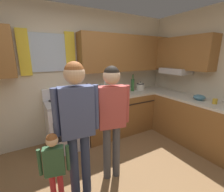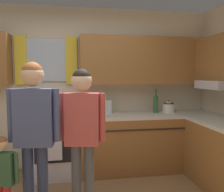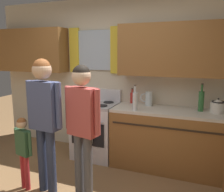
% 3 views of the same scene
% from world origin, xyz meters
% --- Properties ---
extents(back_wall_unit, '(4.60, 0.42, 2.60)m').
position_xyz_m(back_wall_unit, '(0.04, 1.81, 1.49)').
color(back_wall_unit, beige).
rests_on(back_wall_unit, ground).
extents(kitchen_counter_run, '(2.18, 2.22, 0.90)m').
position_xyz_m(kitchen_counter_run, '(1.54, 1.07, 0.45)').
color(kitchen_counter_run, brown).
rests_on(kitchen_counter_run, ground).
extents(stove_oven, '(0.67, 0.67, 1.10)m').
position_xyz_m(stove_oven, '(-0.24, 1.54, 0.47)').
color(stove_oven, silver).
rests_on(stove_oven, ground).
extents(bottle_tall_clear, '(0.07, 0.07, 0.37)m').
position_xyz_m(bottle_tall_clear, '(0.48, 1.33, 1.04)').
color(bottle_tall_clear, silver).
rests_on(bottle_tall_clear, kitchen_counter_run).
extents(bottle_wine_green, '(0.08, 0.08, 0.39)m').
position_xyz_m(bottle_wine_green, '(1.36, 1.62, 1.05)').
color(bottle_wine_green, '#2D6633').
rests_on(bottle_wine_green, kitchen_counter_run).
extents(bottle_sauce_red, '(0.06, 0.06, 0.25)m').
position_xyz_m(bottle_sauce_red, '(0.30, 1.79, 0.99)').
color(bottle_sauce_red, red).
rests_on(bottle_sauce_red, kitchen_counter_run).
extents(mug_mustard_yellow, '(0.12, 0.08, 0.09)m').
position_xyz_m(mug_mustard_yellow, '(1.97, 0.11, 0.95)').
color(mug_mustard_yellow, gold).
rests_on(mug_mustard_yellow, kitchen_counter_run).
extents(stovetop_kettle, '(0.27, 0.20, 0.21)m').
position_xyz_m(stovetop_kettle, '(1.57, 1.60, 1.00)').
color(stovetop_kettle, silver).
rests_on(stovetop_kettle, kitchen_counter_run).
extents(water_pitcher, '(0.19, 0.11, 0.22)m').
position_xyz_m(water_pitcher, '(0.59, 1.70, 1.01)').
color(water_pitcher, silver).
rests_on(water_pitcher, kitchen_counter_run).
extents(mixing_bowl, '(0.21, 0.21, 0.10)m').
position_xyz_m(mixing_bowl, '(1.97, 0.39, 0.95)').
color(mixing_bowl, teal).
rests_on(mixing_bowl, kitchen_counter_run).
extents(adult_holding_child, '(0.51, 0.22, 1.65)m').
position_xyz_m(adult_holding_child, '(-0.37, 0.38, 1.04)').
color(adult_holding_child, '#2D3856').
rests_on(adult_holding_child, ground).
extents(adult_in_plaid, '(0.49, 0.22, 1.59)m').
position_xyz_m(adult_in_plaid, '(0.11, 0.44, 1.00)').
color(adult_in_plaid, '#4C4C51').
rests_on(adult_in_plaid, ground).
extents(small_child, '(0.31, 0.14, 0.94)m').
position_xyz_m(small_child, '(-0.66, 0.32, 0.59)').
color(small_child, red).
rests_on(small_child, ground).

